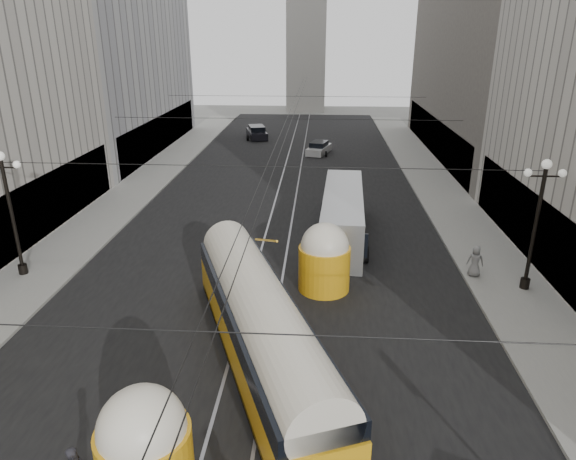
# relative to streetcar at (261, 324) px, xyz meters

# --- Properties ---
(road) EXTENTS (20.00, 85.00, 0.02)m
(road) POSITION_rel_streetcar_xyz_m (-0.50, 21.12, -1.69)
(road) COLOR black
(road) RESTS_ON ground
(sidewalk_left) EXTENTS (4.00, 72.00, 0.15)m
(sidewalk_left) POSITION_rel_streetcar_xyz_m (-12.50, 24.62, -1.61)
(sidewalk_left) COLOR gray
(sidewalk_left) RESTS_ON ground
(sidewalk_right) EXTENTS (4.00, 72.00, 0.15)m
(sidewalk_right) POSITION_rel_streetcar_xyz_m (11.50, 24.62, -1.61)
(sidewalk_right) COLOR gray
(sidewalk_right) RESTS_ON ground
(rail_left) EXTENTS (0.12, 85.00, 0.04)m
(rail_left) POSITION_rel_streetcar_xyz_m (-1.25, 21.12, -1.69)
(rail_left) COLOR gray
(rail_left) RESTS_ON ground
(rail_right) EXTENTS (0.12, 85.00, 0.04)m
(rail_right) POSITION_rel_streetcar_xyz_m (0.25, 21.12, -1.69)
(rail_right) COLOR gray
(rail_right) RESTS_ON ground
(building_left_far) EXTENTS (12.60, 28.60, 28.60)m
(building_left_far) POSITION_rel_streetcar_xyz_m (-20.49, 36.62, 12.62)
(building_left_far) COLOR #999999
(building_left_far) RESTS_ON ground
(distant_tower) EXTENTS (6.00, 6.00, 31.36)m
(distant_tower) POSITION_rel_streetcar_xyz_m (-0.50, 68.62, 13.28)
(distant_tower) COLOR #B2AFA8
(distant_tower) RESTS_ON ground
(lamppost_left_mid) EXTENTS (1.86, 0.44, 6.37)m
(lamppost_left_mid) POSITION_rel_streetcar_xyz_m (-13.10, 6.62, 2.06)
(lamppost_left_mid) COLOR black
(lamppost_left_mid) RESTS_ON sidewalk_left
(lamppost_right_mid) EXTENTS (1.86, 0.44, 6.37)m
(lamppost_right_mid) POSITION_rel_streetcar_xyz_m (12.10, 6.62, 2.06)
(lamppost_right_mid) COLOR black
(lamppost_right_mid) RESTS_ON sidewalk_right
(catenary) EXTENTS (25.00, 72.00, 0.23)m
(catenary) POSITION_rel_streetcar_xyz_m (-0.38, 20.11, 4.19)
(catenary) COLOR black
(catenary) RESTS_ON ground
(streetcar) EXTENTS (7.20, 14.87, 3.45)m
(streetcar) POSITION_rel_streetcar_xyz_m (0.00, 0.00, 0.00)
(streetcar) COLOR orange
(streetcar) RESTS_ON ground
(city_bus) EXTENTS (2.86, 11.17, 2.81)m
(city_bus) POSITION_rel_streetcar_xyz_m (3.47, 13.12, -0.15)
(city_bus) COLOR #A8ABAE
(city_bus) RESTS_ON ground
(sedan_white_far) EXTENTS (2.72, 4.35, 1.28)m
(sedan_white_far) POSITION_rel_streetcar_xyz_m (1.88, 36.30, -1.11)
(sedan_white_far) COLOR silver
(sedan_white_far) RESTS_ON ground
(sedan_dark_far) EXTENTS (3.11, 5.04, 1.48)m
(sedan_dark_far) POSITION_rel_streetcar_xyz_m (-5.55, 44.29, -1.01)
(sedan_dark_far) COLOR black
(sedan_dark_far) RESTS_ON ground
(pedestrian_sidewalk_right) EXTENTS (0.90, 0.69, 1.63)m
(pedestrian_sidewalk_right) POSITION_rel_streetcar_xyz_m (10.00, 7.84, -0.72)
(pedestrian_sidewalk_right) COLOR gray
(pedestrian_sidewalk_right) RESTS_ON sidewalk_right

